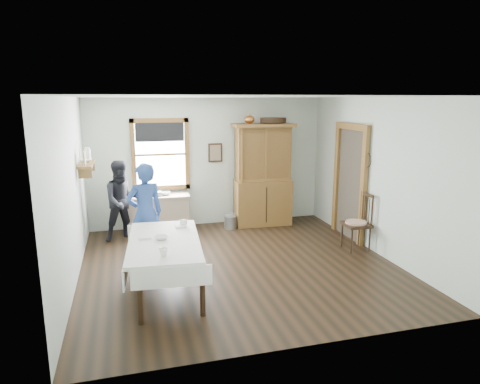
# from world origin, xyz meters

# --- Properties ---
(room) EXTENTS (5.01, 5.01, 2.70)m
(room) POSITION_xyz_m (0.00, 0.00, 1.35)
(room) COLOR black
(room) RESTS_ON ground
(window) EXTENTS (1.18, 0.07, 1.48)m
(window) POSITION_xyz_m (-1.00, 2.47, 1.63)
(window) COLOR white
(window) RESTS_ON room
(doorway) EXTENTS (0.09, 1.14, 2.22)m
(doorway) POSITION_xyz_m (2.46, 0.85, 1.16)
(doorway) COLOR #40382D
(doorway) RESTS_ON room
(wall_shelf) EXTENTS (0.24, 1.00, 0.44)m
(wall_shelf) POSITION_xyz_m (-2.37, 1.54, 1.57)
(wall_shelf) COLOR brown
(wall_shelf) RESTS_ON room
(framed_picture) EXTENTS (0.30, 0.04, 0.40)m
(framed_picture) POSITION_xyz_m (0.15, 2.46, 1.55)
(framed_picture) COLOR #301F10
(framed_picture) RESTS_ON room
(rug_beater) EXTENTS (0.01, 0.27, 0.27)m
(rug_beater) POSITION_xyz_m (2.45, 0.30, 1.72)
(rug_beater) COLOR black
(rug_beater) RESTS_ON room
(work_counter) EXTENTS (1.34, 0.55, 0.76)m
(work_counter) POSITION_xyz_m (-1.14, 2.19, 0.38)
(work_counter) COLOR tan
(work_counter) RESTS_ON room
(china_hutch) EXTENTS (1.30, 0.66, 2.17)m
(china_hutch) POSITION_xyz_m (1.11, 2.14, 1.08)
(china_hutch) COLOR brown
(china_hutch) RESTS_ON room
(dining_table) EXTENTS (1.15, 1.98, 0.76)m
(dining_table) POSITION_xyz_m (-1.25, -0.70, 0.38)
(dining_table) COLOR white
(dining_table) RESTS_ON room
(spindle_chair) EXTENTS (0.49, 0.49, 1.04)m
(spindle_chair) POSITION_xyz_m (2.23, 0.15, 0.52)
(spindle_chair) COLOR #301F10
(spindle_chair) RESTS_ON room
(pail) EXTENTS (0.29, 0.29, 0.27)m
(pail) POSITION_xyz_m (0.35, 1.98, 0.14)
(pail) COLOR gray
(pail) RESTS_ON room
(wicker_basket) EXTENTS (0.34, 0.27, 0.19)m
(wicker_basket) POSITION_xyz_m (1.00, 2.03, 0.09)
(wicker_basket) COLOR #A9764C
(wicker_basket) RESTS_ON room
(woman_blue) EXTENTS (0.65, 0.51, 1.55)m
(woman_blue) POSITION_xyz_m (-1.44, 0.50, 0.77)
(woman_blue) COLOR navy
(woman_blue) RESTS_ON room
(figure_dark) EXTENTS (0.81, 0.70, 1.43)m
(figure_dark) POSITION_xyz_m (-1.79, 1.81, 0.71)
(figure_dark) COLOR black
(figure_dark) RESTS_ON room
(table_cup_a) EXTENTS (0.15, 0.15, 0.10)m
(table_cup_a) POSITION_xyz_m (-0.90, -0.11, 0.81)
(table_cup_a) COLOR white
(table_cup_a) RESTS_ON dining_table
(table_cup_b) EXTENTS (0.14, 0.14, 0.10)m
(table_cup_b) POSITION_xyz_m (-1.31, -1.32, 0.81)
(table_cup_b) COLOR white
(table_cup_b) RESTS_ON dining_table
(table_bowl) EXTENTS (0.24, 0.24, 0.05)m
(table_bowl) POSITION_xyz_m (-1.28, -0.66, 0.79)
(table_bowl) COLOR white
(table_bowl) RESTS_ON dining_table
(counter_book) EXTENTS (0.25, 0.27, 0.02)m
(counter_book) POSITION_xyz_m (-1.40, 2.28, 0.77)
(counter_book) COLOR #7C6A53
(counter_book) RESTS_ON work_counter
(counter_bowl) EXTENTS (0.25, 0.25, 0.06)m
(counter_bowl) POSITION_xyz_m (-0.96, 2.17, 0.79)
(counter_bowl) COLOR white
(counter_bowl) RESTS_ON work_counter
(shelf_bowl) EXTENTS (0.22, 0.22, 0.05)m
(shelf_bowl) POSITION_xyz_m (-2.37, 1.55, 1.60)
(shelf_bowl) COLOR white
(shelf_bowl) RESTS_ON wall_shelf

